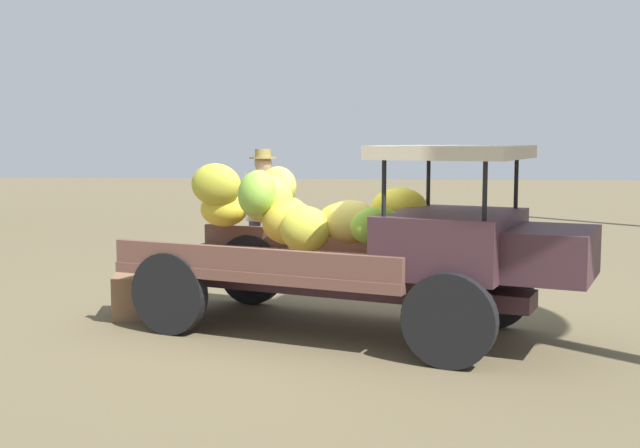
% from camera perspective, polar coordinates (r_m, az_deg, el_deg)
% --- Properties ---
extents(ground_plane, '(60.00, 60.00, 0.00)m').
position_cam_1_polar(ground_plane, '(8.39, 1.28, -7.04)').
color(ground_plane, brown).
extents(truck, '(4.66, 2.89, 1.84)m').
position_cam_1_polar(truck, '(7.82, 3.06, -0.98)').
color(truck, '#40272F').
rests_on(truck, ground).
extents(farmer, '(0.56, 0.52, 1.78)m').
position_cam_1_polar(farmer, '(10.05, -4.07, 1.00)').
color(farmer, '#515277').
rests_on(farmer, ground).
extents(wooden_crate, '(0.59, 0.67, 0.46)m').
position_cam_1_polar(wooden_crate, '(8.86, -12.88, -4.97)').
color(wooden_crate, '#896244').
rests_on(wooden_crate, ground).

